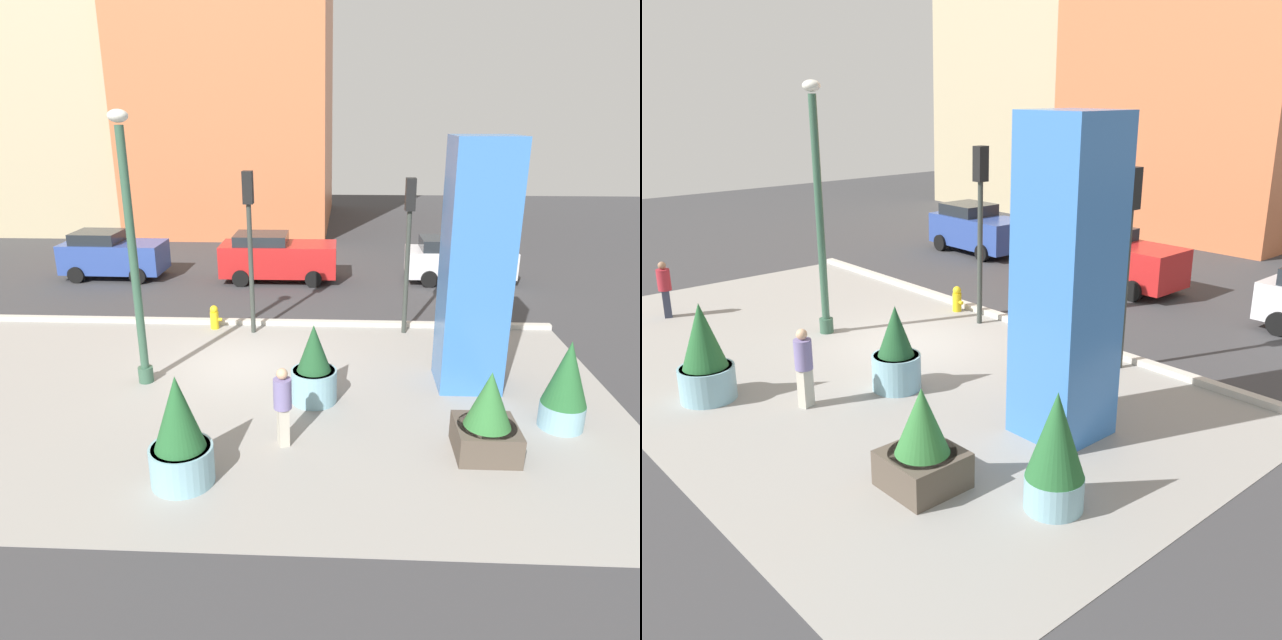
% 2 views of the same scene
% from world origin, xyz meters
% --- Properties ---
extents(ground_plane, '(60.00, 60.00, 0.00)m').
position_xyz_m(ground_plane, '(0.00, 4.00, 0.00)').
color(ground_plane, '#38383A').
extents(plaza_pavement, '(18.00, 10.00, 0.02)m').
position_xyz_m(plaza_pavement, '(0.00, -2.00, 0.00)').
color(plaza_pavement, gray).
rests_on(plaza_pavement, ground_plane).
extents(curb_strip, '(18.00, 0.24, 0.16)m').
position_xyz_m(curb_strip, '(0.00, 3.12, 0.08)').
color(curb_strip, '#B7B2A8').
rests_on(curb_strip, ground_plane).
extents(lamp_post, '(0.44, 0.44, 6.37)m').
position_xyz_m(lamp_post, '(-2.21, -1.14, 3.11)').
color(lamp_post, '#335642').
rests_on(lamp_post, ground_plane).
extents(art_pillar_blue, '(1.46, 1.46, 5.85)m').
position_xyz_m(art_pillar_blue, '(5.66, -0.85, 2.92)').
color(art_pillar_blue, '#3870BC').
rests_on(art_pillar_blue, ground_plane).
extents(potted_plant_curbside, '(0.93, 0.93, 1.95)m').
position_xyz_m(potted_plant_curbside, '(7.28, -2.89, 0.96)').
color(potted_plant_curbside, '#7AA8B7').
rests_on(potted_plant_curbside, ground_plane).
extents(potted_plant_by_pillar, '(1.14, 1.14, 2.10)m').
position_xyz_m(potted_plant_by_pillar, '(-0.19, -5.21, 0.93)').
color(potted_plant_by_pillar, '#7AA8B7').
rests_on(potted_plant_by_pillar, ground_plane).
extents(potted_plant_mid_plaza, '(1.05, 1.05, 1.87)m').
position_xyz_m(potted_plant_mid_plaza, '(1.99, -1.96, 0.80)').
color(potted_plant_mid_plaza, '#7AA8B7').
rests_on(potted_plant_mid_plaza, ground_plane).
extents(potted_plant_near_right, '(1.19, 1.19, 1.74)m').
position_xyz_m(potted_plant_near_right, '(5.45, -4.01, 0.75)').
color(potted_plant_near_right, '#4C4238').
rests_on(potted_plant_near_right, ground_plane).
extents(fire_hydrant, '(0.36, 0.26, 0.75)m').
position_xyz_m(fire_hydrant, '(-1.33, 2.69, 0.37)').
color(fire_hydrant, gold).
rests_on(fire_hydrant, ground_plane).
extents(traffic_light_corner, '(0.28, 0.42, 4.78)m').
position_xyz_m(traffic_light_corner, '(-0.09, 2.43, 3.21)').
color(traffic_light_corner, '#333833').
rests_on(traffic_light_corner, ground_plane).
extents(traffic_light_far_side, '(0.28, 0.42, 4.59)m').
position_xyz_m(traffic_light_far_side, '(4.46, 2.62, 3.08)').
color(traffic_light_far_side, '#333833').
rests_on(traffic_light_far_side, ground_plane).
extents(car_far_lane, '(4.00, 2.12, 1.86)m').
position_xyz_m(car_far_lane, '(-6.67, 8.45, 0.93)').
color(car_far_lane, '#2D4793').
rests_on(car_far_lane, ground_plane).
extents(car_curb_west, '(4.51, 2.08, 1.87)m').
position_xyz_m(car_curb_west, '(-0.04, 8.26, 0.95)').
color(car_curb_west, red).
rests_on(car_curb_west, ground_plane).
extents(pedestrian_crossing, '(0.46, 0.46, 1.61)m').
position_xyz_m(pedestrian_crossing, '(-6.35, -3.79, 0.89)').
color(pedestrian_crossing, '#33384C').
rests_on(pedestrian_crossing, ground_plane).
extents(pedestrian_on_sidewalk, '(0.46, 0.46, 1.67)m').
position_xyz_m(pedestrian_on_sidewalk, '(1.49, -3.87, 0.93)').
color(pedestrian_on_sidewalk, '#B2AD9E').
rests_on(pedestrian_on_sidewalk, ground_plane).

